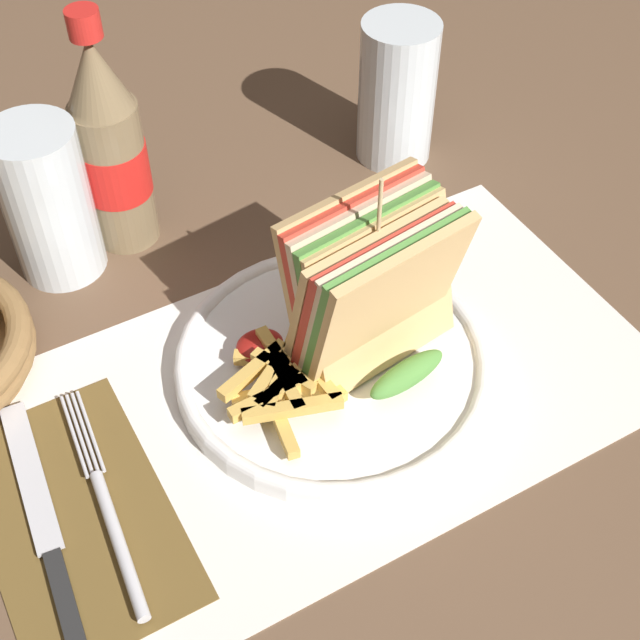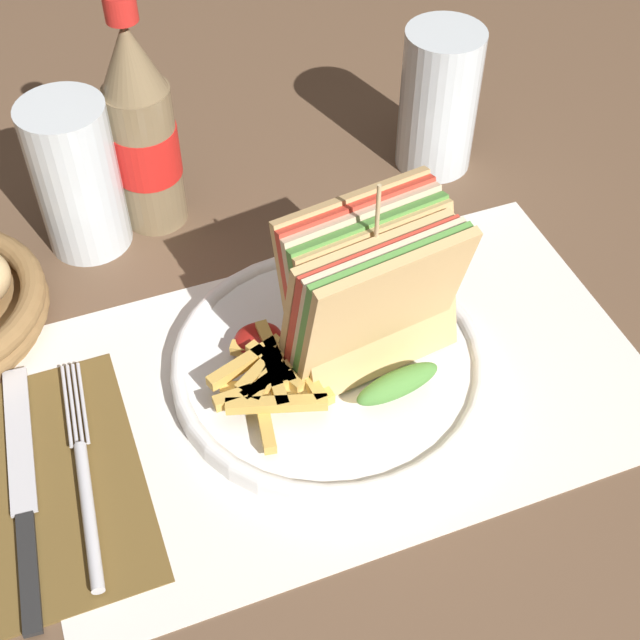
% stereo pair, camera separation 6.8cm
% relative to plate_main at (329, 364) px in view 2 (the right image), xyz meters
% --- Properties ---
extents(ground_plane, '(4.00, 4.00, 0.00)m').
position_rel_plate_main_xyz_m(ground_plane, '(-0.01, -0.01, -0.01)').
color(ground_plane, brown).
extents(placemat, '(0.47, 0.29, 0.00)m').
position_rel_plate_main_xyz_m(placemat, '(0.00, -0.02, -0.01)').
color(placemat, silver).
rests_on(placemat, ground_plane).
extents(plate_main, '(0.24, 0.24, 0.02)m').
position_rel_plate_main_xyz_m(plate_main, '(0.00, 0.00, 0.00)').
color(plate_main, white).
rests_on(plate_main, ground_plane).
extents(club_sandwich, '(0.14, 0.11, 0.17)m').
position_rel_plate_main_xyz_m(club_sandwich, '(0.03, -0.00, 0.07)').
color(club_sandwich, tan).
rests_on(club_sandwich, plate_main).
extents(fries_pile, '(0.08, 0.11, 0.02)m').
position_rel_plate_main_xyz_m(fries_pile, '(-0.05, -0.01, 0.02)').
color(fries_pile, gold).
rests_on(fries_pile, plate_main).
extents(ketchup_blob, '(0.04, 0.03, 0.01)m').
position_rel_plate_main_xyz_m(ketchup_blob, '(-0.05, 0.03, 0.02)').
color(ketchup_blob, maroon).
rests_on(ketchup_blob, plate_main).
extents(napkin, '(0.12, 0.21, 0.00)m').
position_rel_plate_main_xyz_m(napkin, '(-0.22, -0.02, -0.01)').
color(napkin, brown).
rests_on(napkin, ground_plane).
extents(fork, '(0.03, 0.19, 0.01)m').
position_rel_plate_main_xyz_m(fork, '(-0.20, -0.04, -0.00)').
color(fork, silver).
rests_on(fork, napkin).
extents(knife, '(0.03, 0.22, 0.00)m').
position_rel_plate_main_xyz_m(knife, '(-0.24, -0.03, -0.00)').
color(knife, black).
rests_on(knife, napkin).
extents(coke_bottle_near, '(0.06, 0.06, 0.22)m').
position_rel_plate_main_xyz_m(coke_bottle_near, '(-0.08, 0.23, 0.08)').
color(coke_bottle_near, '#7A6647').
rests_on(coke_bottle_near, ground_plane).
extents(glass_near, '(0.07, 0.07, 0.14)m').
position_rel_plate_main_xyz_m(glass_near, '(0.19, 0.21, 0.05)').
color(glass_near, silver).
rests_on(glass_near, ground_plane).
extents(glass_far, '(0.07, 0.07, 0.14)m').
position_rel_plate_main_xyz_m(glass_far, '(-0.14, 0.22, 0.05)').
color(glass_far, silver).
rests_on(glass_far, ground_plane).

